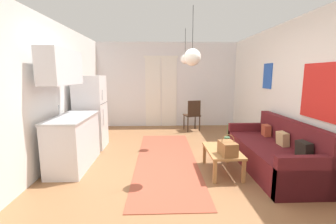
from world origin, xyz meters
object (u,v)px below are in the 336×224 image
couch (275,154)px  handbag (228,148)px  refrigerator (91,112)px  pendant_lamp_near (192,57)px  coffee_table (222,152)px  accent_chair (193,114)px  pendant_lamp_far (185,59)px  bamboo_vase (227,142)px

couch → handbag: size_ratio=6.20×
refrigerator → pendant_lamp_near: size_ratio=1.89×
handbag → refrigerator: bearing=146.5°
coffee_table → accent_chair: size_ratio=0.99×
coffee_table → handbag: size_ratio=2.65×
pendant_lamp_far → coffee_table: bearing=-72.1°
coffee_table → handbag: 0.31m
couch → accent_chair: (-1.02, 2.81, 0.23)m
bamboo_vase → handbag: bearing=-104.3°
refrigerator → pendant_lamp_far: 2.40m
handbag → pendant_lamp_near: (-0.56, 0.10, 1.38)m
coffee_table → pendant_lamp_far: size_ratio=1.19×
accent_chair → pendant_lamp_far: (-0.39, -1.38, 1.46)m
bamboo_vase → refrigerator: (-2.68, 1.38, 0.31)m
handbag → bamboo_vase: bearing=75.7°
bamboo_vase → refrigerator: refrigerator is taller
bamboo_vase → couch: bearing=-0.4°
coffee_table → couch: bearing=4.1°
couch → refrigerator: bearing=158.5°
refrigerator → pendant_lamp_far: pendant_lamp_far is taller
refrigerator → pendant_lamp_far: (2.10, 0.04, 1.16)m
bamboo_vase → pendant_lamp_near: pendant_lamp_near is taller
couch → bamboo_vase: size_ratio=5.04×
coffee_table → refrigerator: size_ratio=0.55×
pendant_lamp_near → accent_chair: bearing=81.4°
couch → accent_chair: accent_chair is taller
pendant_lamp_far → bamboo_vase: bearing=-68.0°
pendant_lamp_far → handbag: bearing=-74.5°
handbag → pendant_lamp_far: 2.34m
bamboo_vase → pendant_lamp_far: (-0.57, 1.42, 1.47)m
bamboo_vase → handbag: (-0.09, -0.34, 0.01)m
pendant_lamp_near → pendant_lamp_far: same height
couch → coffee_table: bearing=-175.9°
handbag → refrigerator: 3.12m
bamboo_vase → pendant_lamp_far: pendant_lamp_far is taller
handbag → pendant_lamp_far: (-0.49, 1.76, 1.46)m
accent_chair → pendant_lamp_far: bearing=61.0°
bamboo_vase → pendant_lamp_near: bearing=-159.6°
coffee_table → accent_chair: accent_chair is taller
accent_chair → pendant_lamp_near: 3.37m
handbag → pendant_lamp_far: bearing=105.5°
couch → bamboo_vase: (-0.84, 0.01, 0.21)m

